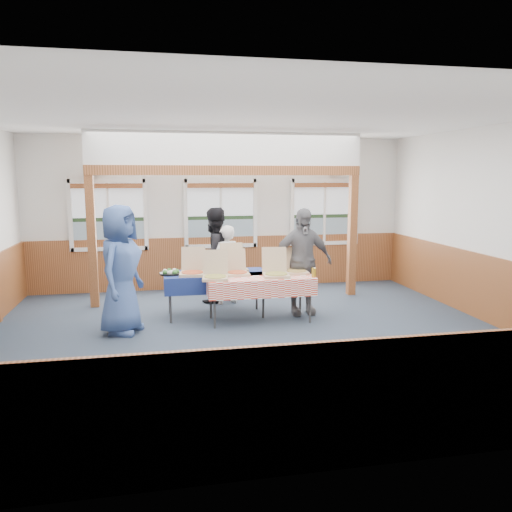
{
  "coord_description": "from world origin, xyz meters",
  "views": [
    {
      "loc": [
        -1.31,
        -7.06,
        2.39
      ],
      "look_at": [
        0.28,
        1.0,
        1.07
      ],
      "focal_mm": 35.0,
      "sensor_mm": 36.0,
      "label": 1
    }
  ],
  "objects": [
    {
      "name": "wainscot_right",
      "position": [
        3.98,
        0.0,
        0.55
      ],
      "size": [
        0.05,
        6.98,
        1.1
      ],
      "primitive_type": "cube",
      "color": "brown",
      "rests_on": "floor"
    },
    {
      "name": "woman_black",
      "position": [
        -0.29,
        2.26,
        0.9
      ],
      "size": [
        1.11,
        1.04,
        1.8
      ],
      "primitive_type": "imported",
      "rotation": [
        0.0,
        0.0,
        3.7
      ],
      "color": "black",
      "rests_on": "floor"
    },
    {
      "name": "pizza_box_b",
      "position": [
        -0.03,
        1.42,
        0.83
      ],
      "size": [
        0.44,
        0.53,
        0.45
      ],
      "rotation": [
        0.0,
        0.0,
        0.06
      ],
      "color": "tan",
      "rests_on": "table_left"
    },
    {
      "name": "window_right",
      "position": [
        2.3,
        3.46,
        1.68
      ],
      "size": [
        1.56,
        0.1,
        1.46
      ],
      "color": "white",
      "rests_on": "wall_back"
    },
    {
      "name": "table_right",
      "position": [
        0.3,
        0.83,
        0.7
      ],
      "size": [
        1.86,
        1.1,
        0.76
      ],
      "rotation": [
        0.0,
        0.0,
        -0.19
      ],
      "color": "#333333",
      "rests_on": "floor"
    },
    {
      "name": "table_left",
      "position": [
        -0.38,
        1.25,
        0.7
      ],
      "size": [
        1.89,
        1.41,
        0.76
      ],
      "rotation": [
        0.0,
        0.0,
        -0.39
      ],
      "color": "#333333",
      "rests_on": "floor"
    },
    {
      "name": "person_grey",
      "position": [
        1.11,
        1.12,
        0.93
      ],
      "size": [
        1.1,
        0.48,
        1.85
      ],
      "primitive_type": "imported",
      "rotation": [
        0.0,
        0.0,
        0.03
      ],
      "color": "slate",
      "rests_on": "floor"
    },
    {
      "name": "man_blue",
      "position": [
        -1.89,
        0.61,
        0.99
      ],
      "size": [
        0.94,
        1.13,
        1.97
      ],
      "primitive_type": "imported",
      "rotation": [
        0.0,
        0.0,
        1.19
      ],
      "color": "#38538D",
      "rests_on": "floor"
    },
    {
      "name": "pizza_box_a",
      "position": [
        -0.77,
        1.15,
        0.82
      ],
      "size": [
        0.47,
        0.55,
        0.44
      ],
      "rotation": [
        0.0,
        0.0,
        -0.15
      ],
      "color": "tan",
      "rests_on": "table_left"
    },
    {
      "name": "pizza_box_f",
      "position": [
        0.96,
        0.97,
        0.82
      ],
      "size": [
        0.39,
        0.47,
        0.41
      ],
      "rotation": [
        0.0,
        0.0,
        -0.03
      ],
      "color": "tan",
      "rests_on": "table_right"
    },
    {
      "name": "wall_front",
      "position": [
        0.0,
        -3.5,
        1.6
      ],
      "size": [
        8.0,
        0.0,
        8.0
      ],
      "primitive_type": "plane",
      "rotation": [
        -1.57,
        0.0,
        0.0
      ],
      "color": "silver",
      "rests_on": "floor"
    },
    {
      "name": "floor",
      "position": [
        0.0,
        0.0,
        0.0
      ],
      "size": [
        8.0,
        8.0,
        0.0
      ],
      "primitive_type": "plane",
      "color": "#283241",
      "rests_on": "ground"
    },
    {
      "name": "cross_beam",
      "position": [
        0.0,
        2.3,
        2.49
      ],
      "size": [
        5.15,
        0.18,
        0.18
      ],
      "primitive_type": "cube",
      "color": "brown",
      "rests_on": "post_left"
    },
    {
      "name": "wall_back",
      "position": [
        0.0,
        3.5,
        1.6
      ],
      "size": [
        8.0,
        0.0,
        8.0
      ],
      "primitive_type": "plane",
      "rotation": [
        1.57,
        0.0,
        0.0
      ],
      "color": "silver",
      "rests_on": "floor"
    },
    {
      "name": "pizza_box_c",
      "position": [
        -0.44,
        0.73,
        0.82
      ],
      "size": [
        0.46,
        0.54,
        0.44
      ],
      "rotation": [
        0.0,
        0.0,
        -0.14
      ],
      "color": "tan",
      "rests_on": "table_right"
    },
    {
      "name": "veggie_tray",
      "position": [
        -1.13,
        1.25,
        0.79
      ],
      "size": [
        0.37,
        0.37,
        0.09
      ],
      "color": "black",
      "rests_on": "table_left"
    },
    {
      "name": "ceiling",
      "position": [
        0.0,
        0.0,
        3.2
      ],
      "size": [
        8.0,
        8.0,
        0.0
      ],
      "primitive_type": "plane",
      "rotation": [
        3.14,
        0.0,
        0.0
      ],
      "color": "white",
      "rests_on": "wall_back"
    },
    {
      "name": "post_right",
      "position": [
        2.5,
        2.3,
        1.2
      ],
      "size": [
        0.15,
        0.15,
        2.4
      ],
      "primitive_type": "cube",
      "color": "brown",
      "rests_on": "floor"
    },
    {
      "name": "woman_white",
      "position": [
        -0.08,
        2.06,
        0.74
      ],
      "size": [
        0.63,
        0.51,
        1.49
      ],
      "primitive_type": "imported",
      "rotation": [
        0.0,
        0.0,
        3.47
      ],
      "color": "silver",
      "rests_on": "floor"
    },
    {
      "name": "post_left",
      "position": [
        -2.5,
        2.3,
        1.2
      ],
      "size": [
        0.15,
        0.15,
        2.4
      ],
      "primitive_type": "cube",
      "color": "brown",
      "rests_on": "floor"
    },
    {
      "name": "wainscot_back",
      "position": [
        0.0,
        3.48,
        0.55
      ],
      "size": [
        7.98,
        0.05,
        1.1
      ],
      "primitive_type": "cube",
      "color": "brown",
      "rests_on": "floor"
    },
    {
      "name": "wall_right",
      "position": [
        4.0,
        0.0,
        1.6
      ],
      "size": [
        0.0,
        8.0,
        8.0
      ],
      "primitive_type": "plane",
      "rotation": [
        1.57,
        0.0,
        -1.57
      ],
      "color": "silver",
      "rests_on": "floor"
    },
    {
      "name": "wainscot_front",
      "position": [
        0.0,
        -3.48,
        0.55
      ],
      "size": [
        7.98,
        0.05,
        1.1
      ],
      "primitive_type": "cube",
      "color": "brown",
      "rests_on": "floor"
    },
    {
      "name": "pizza_box_d",
      "position": [
        -0.05,
        1.02,
        0.82
      ],
      "size": [
        0.39,
        0.47,
        0.41
      ],
      "rotation": [
        0.0,
        0.0,
        0.03
      ],
      "color": "tan",
      "rests_on": "table_right"
    },
    {
      "name": "pizza_box_e",
      "position": [
        0.56,
        0.75,
        0.83
      ],
      "size": [
        0.46,
        0.54,
        0.45
      ],
      "rotation": [
        0.0,
        0.0,
        -0.1
      ],
      "color": "tan",
      "rests_on": "table_right"
    },
    {
      "name": "window_mid",
      "position": [
        0.0,
        3.46,
        1.68
      ],
      "size": [
        1.56,
        0.1,
        1.46
      ],
      "color": "white",
      "rests_on": "wall_back"
    },
    {
      "name": "drink_glass",
      "position": [
        1.15,
        0.58,
        0.83
      ],
      "size": [
        0.07,
        0.07,
        0.15
      ],
      "primitive_type": "cylinder",
      "color": "#A17D1A",
      "rests_on": "table_right"
    },
    {
      "name": "window_left",
      "position": [
        -2.3,
        3.46,
        1.68
      ],
      "size": [
        1.56,
        0.1,
        1.46
      ],
      "color": "white",
      "rests_on": "wall_back"
    }
  ]
}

